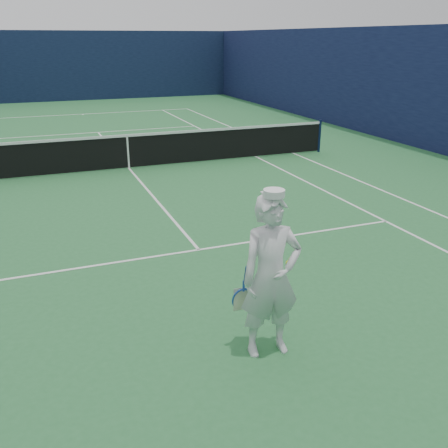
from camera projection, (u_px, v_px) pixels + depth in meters
name	position (u px, v px, depth m)	size (l,w,h in m)	color
ground	(129.00, 169.00, 14.60)	(80.00, 80.00, 0.00)	#296C38
court_markings	(129.00, 169.00, 14.59)	(11.03, 23.83, 0.01)	white
windscreen_fence	(124.00, 99.00, 13.89)	(20.12, 36.12, 4.00)	#0F1937
tennis_net	(128.00, 150.00, 14.40)	(12.88, 0.09, 1.07)	#141E4C
tennis_player	(271.00, 277.00, 5.78)	(0.80, 0.55, 2.06)	white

